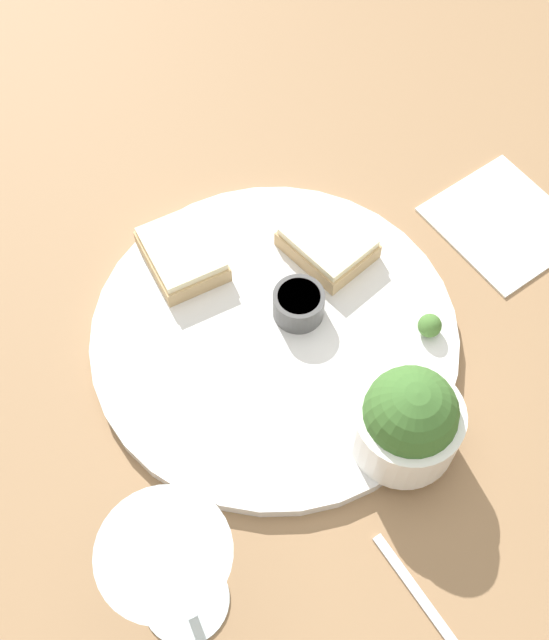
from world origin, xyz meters
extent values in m
plane|color=#93704C|center=(0.00, 0.00, 0.00)|extent=(4.00, 4.00, 0.00)
cylinder|color=white|center=(0.00, 0.00, 0.01)|extent=(0.34, 0.34, 0.01)
cylinder|color=white|center=(-0.12, -0.09, 0.04)|extent=(0.09, 0.09, 0.05)
sphere|color=#3D6B2D|center=(-0.12, -0.09, 0.07)|extent=(0.08, 0.08, 0.08)
cylinder|color=#4C4C4C|center=(0.02, -0.02, 0.03)|extent=(0.05, 0.05, 0.03)
cylinder|color=#D14C38|center=(0.02, -0.02, 0.04)|extent=(0.04, 0.04, 0.01)
cube|color=tan|center=(0.09, 0.08, 0.02)|extent=(0.10, 0.09, 0.02)
cube|color=beige|center=(0.09, 0.08, 0.04)|extent=(0.09, 0.08, 0.01)
cube|color=tan|center=(0.08, -0.06, 0.02)|extent=(0.10, 0.10, 0.02)
cube|color=beige|center=(0.08, -0.06, 0.04)|extent=(0.10, 0.09, 0.01)
cylinder|color=silver|center=(-0.22, 0.10, 0.00)|extent=(0.07, 0.07, 0.01)
cylinder|color=silver|center=(-0.22, 0.10, 0.04)|extent=(0.01, 0.01, 0.07)
cone|color=silver|center=(-0.22, 0.10, 0.12)|extent=(0.09, 0.09, 0.07)
sphere|color=#477533|center=(-0.02, -0.14, 0.02)|extent=(0.02, 0.02, 0.02)
cube|color=white|center=(0.10, -0.25, 0.00)|extent=(0.17, 0.17, 0.01)
camera|label=1|loc=(-0.35, 0.04, 0.65)|focal=45.00mm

